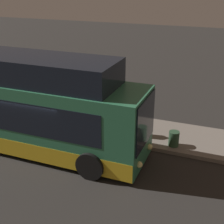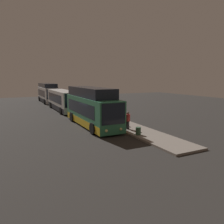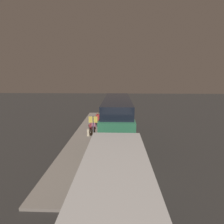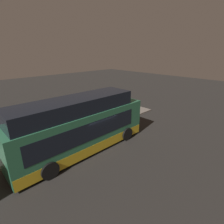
# 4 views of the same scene
# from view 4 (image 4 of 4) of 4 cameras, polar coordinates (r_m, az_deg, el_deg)

# --- Properties ---
(ground) EXTENTS (80.00, 80.00, 0.00)m
(ground) POSITION_cam_4_polar(r_m,az_deg,el_deg) (13.73, -5.78, -10.80)
(ground) COLOR #2B2826
(platform) EXTENTS (20.00, 2.88, 0.16)m
(platform) POSITION_cam_4_polar(r_m,az_deg,el_deg) (15.93, -12.66, -6.34)
(platform) COLOR slate
(platform) RESTS_ON ground
(bus_lead) EXTENTS (10.22, 2.77, 3.98)m
(bus_lead) POSITION_cam_4_polar(r_m,az_deg,el_deg) (12.46, -10.16, -5.11)
(bus_lead) COLOR #2D704C
(bus_lead) RESTS_ON ground
(passenger_boarding) EXTENTS (0.61, 0.61, 1.66)m
(passenger_boarding) POSITION_cam_4_polar(r_m,az_deg,el_deg) (16.43, -3.81, -1.40)
(passenger_boarding) COLOR #2D2D33
(passenger_boarding) RESTS_ON platform
(passenger_waiting) EXTENTS (0.51, 0.58, 1.82)m
(passenger_waiting) POSITION_cam_4_polar(r_m,az_deg,el_deg) (15.24, -11.81, -2.99)
(passenger_waiting) COLOR #6B604C
(passenger_waiting) RESTS_ON platform
(passenger_with_bags) EXTENTS (0.53, 0.67, 1.83)m
(passenger_with_bags) POSITION_cam_4_polar(r_m,az_deg,el_deg) (14.56, -14.50, -4.44)
(passenger_with_bags) COLOR #6B604C
(passenger_with_bags) RESTS_ON platform
(suitcase) EXTENTS (0.38, 0.23, 0.90)m
(suitcase) POSITION_cam_4_polar(r_m,az_deg,el_deg) (15.50, -13.76, -5.51)
(suitcase) COLOR beige
(suitcase) RESTS_ON platform
(sign_post) EXTENTS (0.10, 0.74, 2.51)m
(sign_post) POSITION_cam_4_polar(r_m,az_deg,el_deg) (13.45, -20.45, -4.22)
(sign_post) COLOR #4C4C51
(sign_post) RESTS_ON platform
(trash_bin) EXTENTS (0.44, 0.44, 0.65)m
(trash_bin) POSITION_cam_4_polar(r_m,az_deg,el_deg) (17.86, 2.11, -1.51)
(trash_bin) COLOR #2D4C33
(trash_bin) RESTS_ON platform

